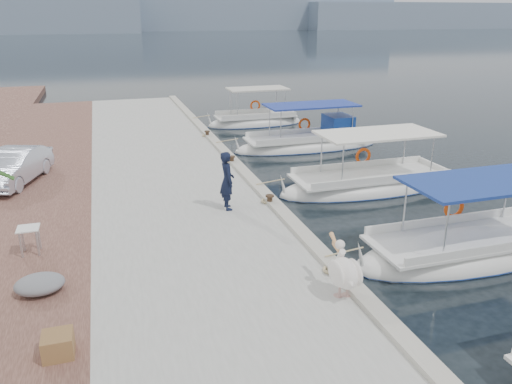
% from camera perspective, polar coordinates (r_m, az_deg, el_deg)
% --- Properties ---
extents(ground, '(400.00, 400.00, 0.00)m').
position_cam_1_polar(ground, '(15.54, 4.56, -4.92)').
color(ground, black).
rests_on(ground, ground).
extents(concrete_quay, '(6.00, 40.00, 0.50)m').
position_cam_1_polar(concrete_quay, '(19.27, -9.29, 0.65)').
color(concrete_quay, '#A0A09B').
rests_on(concrete_quay, ground).
extents(quay_curb, '(0.44, 40.00, 0.12)m').
position_cam_1_polar(quay_curb, '(19.70, -1.32, 2.28)').
color(quay_curb, '#A9A596').
rests_on(quay_curb, concrete_quay).
extents(cobblestone_strip, '(4.00, 40.00, 0.50)m').
position_cam_1_polar(cobblestone_strip, '(19.31, -24.11, -0.83)').
color(cobblestone_strip, brown).
rests_on(cobblestone_strip, ground).
extents(distant_hills, '(330.00, 60.00, 18.00)m').
position_cam_1_polar(distant_hills, '(217.41, -8.39, 19.82)').
color(distant_hills, '#7487A0').
rests_on(distant_hills, ground).
extents(fishing_caique_b, '(7.05, 2.46, 2.83)m').
position_cam_1_polar(fishing_caique_b, '(15.37, 23.02, -6.32)').
color(fishing_caique_b, white).
rests_on(fishing_caique_b, ground).
extents(fishing_caique_c, '(7.48, 2.49, 2.83)m').
position_cam_1_polar(fishing_caique_c, '(19.96, 12.81, 0.70)').
color(fishing_caique_c, white).
rests_on(fishing_caique_c, ground).
extents(fishing_caique_d, '(7.61, 2.28, 2.83)m').
position_cam_1_polar(fishing_caique_d, '(25.61, 6.01, 5.43)').
color(fishing_caique_d, white).
rests_on(fishing_caique_d, ground).
extents(fishing_caique_e, '(5.98, 2.12, 2.83)m').
position_cam_1_polar(fishing_caique_e, '(31.00, -0.08, 7.93)').
color(fishing_caique_e, white).
rests_on(fishing_caique_e, ground).
extents(mooring_bollards, '(0.28, 20.28, 0.33)m').
position_cam_1_polar(mooring_bollards, '(16.46, 1.58, -0.80)').
color(mooring_bollards, black).
rests_on(mooring_bollards, concrete_quay).
extents(pelican, '(0.64, 1.54, 1.19)m').
position_cam_1_polar(pelican, '(11.28, 10.05, -8.90)').
color(pelican, tan).
rests_on(pelican, concrete_quay).
extents(fisherman, '(0.46, 0.69, 1.90)m').
position_cam_1_polar(fisherman, '(15.89, -3.32, 1.30)').
color(fisherman, black).
rests_on(fisherman, concrete_quay).
extents(parked_car, '(2.49, 4.08, 1.27)m').
position_cam_1_polar(parked_car, '(20.49, -25.86, 2.64)').
color(parked_car, silver).
rests_on(parked_car, cobblestone_strip).
extents(wooden_crate, '(0.55, 0.55, 0.44)m').
position_cam_1_polar(wooden_crate, '(10.25, -21.68, -15.92)').
color(wooden_crate, brown).
rests_on(wooden_crate, cobblestone_strip).
extents(tarp_bundle, '(1.10, 0.90, 0.40)m').
position_cam_1_polar(tarp_bundle, '(12.45, -23.49, -9.63)').
color(tarp_bundle, slate).
rests_on(tarp_bundle, cobblestone_strip).
extents(folding_table, '(0.55, 0.55, 0.73)m').
position_cam_1_polar(folding_table, '(14.31, -24.51, -4.50)').
color(folding_table, silver).
rests_on(folding_table, cobblestone_strip).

